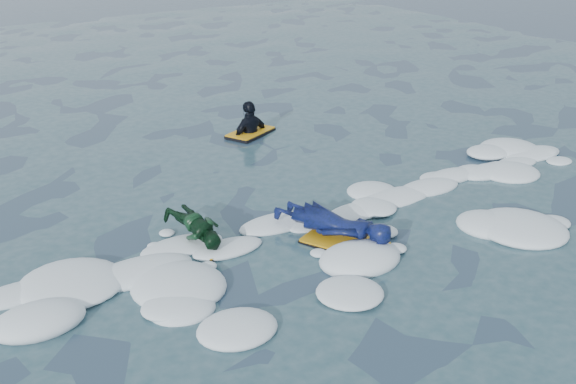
% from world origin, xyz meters
% --- Properties ---
extents(ground, '(120.00, 120.00, 0.00)m').
position_xyz_m(ground, '(0.00, 0.00, 0.00)').
color(ground, '#1D2C45').
rests_on(ground, ground).
extents(foam_band, '(12.00, 3.10, 0.30)m').
position_xyz_m(foam_band, '(0.00, 1.03, 0.00)').
color(foam_band, white).
rests_on(foam_band, ground).
extents(prone_woman_unit, '(1.25, 1.82, 0.45)m').
position_xyz_m(prone_woman_unit, '(0.22, 0.79, 0.23)').
color(prone_woman_unit, black).
rests_on(prone_woman_unit, ground).
extents(prone_child_unit, '(0.55, 1.18, 0.44)m').
position_xyz_m(prone_child_unit, '(-1.40, 1.69, 0.22)').
color(prone_child_unit, black).
rests_on(prone_child_unit, ground).
extents(waiting_rider_unit, '(1.17, 0.95, 1.53)m').
position_xyz_m(waiting_rider_unit, '(1.55, 5.49, -0.07)').
color(waiting_rider_unit, black).
rests_on(waiting_rider_unit, ground).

